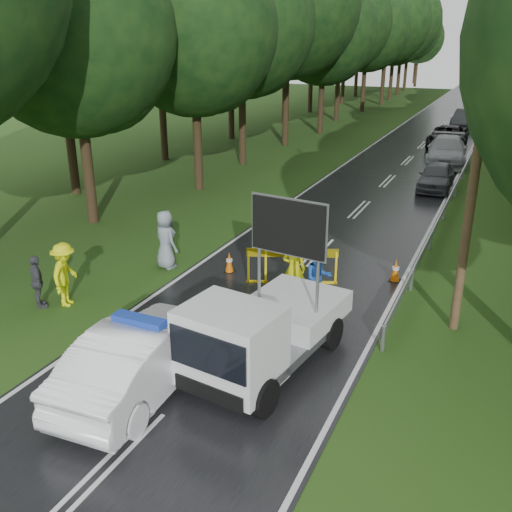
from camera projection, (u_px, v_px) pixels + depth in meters
The scene contains 23 objects.
ground at pixel (249, 322), 15.76m from camera, with size 160.00×160.00×0.00m, color #1F4212.
road at pixel (423, 145), 41.28m from camera, with size 7.00×140.00×0.02m, color black.
guardrail at pixel (478, 142), 39.38m from camera, with size 0.12×60.06×0.70m.
utility_pole_near at pixel (479, 140), 13.65m from camera, with size 1.40×0.24×10.00m.
utility_pole_mid at pixel (511, 76), 35.76m from camera, with size 1.40×0.24×10.00m.
tree_left_near at pixel (19, 31), 18.18m from camera, with size 7.92×7.92×11.52m.
police_sedan at pixel (142, 357), 12.51m from camera, with size 1.95×5.03×1.80m.
work_truck at pixel (260, 332), 13.09m from camera, with size 2.80×5.12×3.89m.
barrier at pixel (292, 257), 17.91m from camera, with size 2.70×1.13×1.19m.
officer at pixel (294, 269), 16.91m from camera, with size 0.69×0.45×1.89m, color #F2F20D.
civilian at pixel (318, 278), 16.56m from camera, with size 0.81×0.63×1.67m, color #1A49A9.
bystander_left at pixel (65, 275), 16.47m from camera, with size 1.24×0.71×1.92m, color #E1F00D.
bystander_mid at pixel (37, 282), 16.37m from camera, with size 0.93×0.39×1.59m, color #404148.
bystander_right at pixel (165, 240), 19.15m from camera, with size 0.98×0.64×2.01m, color gray.
queue_car_first at pixel (436, 176), 29.21m from camera, with size 1.62×4.04×1.38m, color #464A4F.
queue_car_second at pixel (447, 151), 34.99m from camera, with size 2.31×5.68×1.65m, color #A0A3A7.
queue_car_third at pixel (448, 137), 40.37m from camera, with size 2.45×5.32×1.48m, color black.
queue_car_fourth at pixel (465, 118), 49.42m from camera, with size 1.59×4.55×1.50m, color #383B3F.
cone_near_left at pixel (78, 360), 13.17m from camera, with size 0.38×0.38×0.81m.
cone_center at pixel (252, 311), 15.58m from camera, with size 0.37×0.37×0.78m.
cone_far at pixel (292, 278), 17.63m from camera, with size 0.38×0.38×0.81m.
cone_left_mid at pixel (229, 262), 18.99m from camera, with size 0.34×0.34×0.72m.
cone_right at pixel (395, 271), 18.27m from camera, with size 0.36×0.36×0.76m.
Camera 1 is at (5.94, -12.72, 7.40)m, focal length 40.00 mm.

